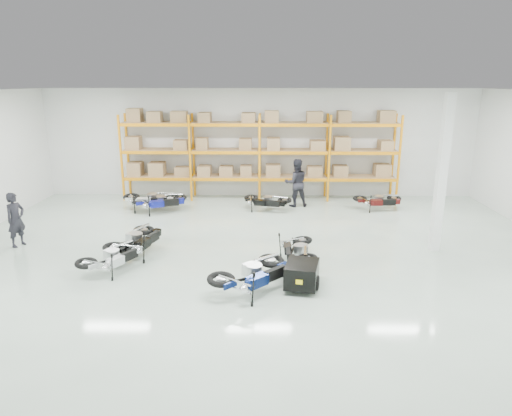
{
  "coord_description": "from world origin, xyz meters",
  "views": [
    {
      "loc": [
        0.22,
        -12.19,
        4.81
      ],
      "look_at": [
        -0.04,
        1.02,
        1.1
      ],
      "focal_mm": 32.0,
      "sensor_mm": 36.0,
      "label": 1
    }
  ],
  "objects_px": {
    "moto_touring_right": "(297,246)",
    "trailer": "(302,274)",
    "moto_back_b": "(150,196)",
    "moto_back_a": "(160,198)",
    "person_left": "(16,220)",
    "moto_silver_left": "(113,253)",
    "moto_black_far_left": "(137,236)",
    "moto_back_c": "(266,198)",
    "moto_back_d": "(379,198)",
    "person_back": "(296,183)",
    "moto_blue_centre": "(254,269)"
  },
  "relations": [
    {
      "from": "moto_touring_right",
      "to": "trailer",
      "type": "height_order",
      "value": "moto_touring_right"
    },
    {
      "from": "trailer",
      "to": "moto_back_b",
      "type": "relative_size",
      "value": 0.86
    },
    {
      "from": "moto_back_a",
      "to": "person_left",
      "type": "bearing_deg",
      "value": 114.91
    },
    {
      "from": "moto_back_a",
      "to": "moto_silver_left",
      "type": "bearing_deg",
      "value": 157.83
    },
    {
      "from": "moto_black_far_left",
      "to": "moto_back_b",
      "type": "xyz_separation_m",
      "value": [
        -0.75,
        4.65,
        -0.0
      ]
    },
    {
      "from": "moto_back_c",
      "to": "moto_back_d",
      "type": "height_order",
      "value": "moto_back_c"
    },
    {
      "from": "person_left",
      "to": "person_back",
      "type": "distance_m",
      "value": 9.79
    },
    {
      "from": "moto_black_far_left",
      "to": "moto_touring_right",
      "type": "relative_size",
      "value": 1.14
    },
    {
      "from": "moto_blue_centre",
      "to": "person_left",
      "type": "distance_m",
      "value": 7.75
    },
    {
      "from": "moto_back_b",
      "to": "moto_back_d",
      "type": "bearing_deg",
      "value": -92.39
    },
    {
      "from": "trailer",
      "to": "moto_back_a",
      "type": "distance_m",
      "value": 8.11
    },
    {
      "from": "moto_back_b",
      "to": "person_back",
      "type": "bearing_deg",
      "value": -86.68
    },
    {
      "from": "moto_silver_left",
      "to": "moto_back_d",
      "type": "relative_size",
      "value": 1.03
    },
    {
      "from": "moto_back_d",
      "to": "moto_black_far_left",
      "type": "bearing_deg",
      "value": 117.35
    },
    {
      "from": "moto_back_a",
      "to": "moto_back_d",
      "type": "bearing_deg",
      "value": -109.13
    },
    {
      "from": "moto_silver_left",
      "to": "moto_black_far_left",
      "type": "height_order",
      "value": "moto_black_far_left"
    },
    {
      "from": "moto_blue_centre",
      "to": "person_left",
      "type": "bearing_deg",
      "value": 23.06
    },
    {
      "from": "moto_black_far_left",
      "to": "moto_back_a",
      "type": "xyz_separation_m",
      "value": [
        -0.32,
        4.39,
        -0.03
      ]
    },
    {
      "from": "moto_blue_centre",
      "to": "moto_back_c",
      "type": "bearing_deg",
      "value": -46.91
    },
    {
      "from": "moto_blue_centre",
      "to": "trailer",
      "type": "relative_size",
      "value": 1.2
    },
    {
      "from": "moto_blue_centre",
      "to": "person_back",
      "type": "height_order",
      "value": "person_back"
    },
    {
      "from": "moto_black_far_left",
      "to": "moto_back_b",
      "type": "distance_m",
      "value": 4.71
    },
    {
      "from": "moto_black_far_left",
      "to": "moto_back_d",
      "type": "height_order",
      "value": "moto_black_far_left"
    },
    {
      "from": "person_left",
      "to": "moto_back_a",
      "type": "bearing_deg",
      "value": -20.03
    },
    {
      "from": "moto_black_far_left",
      "to": "moto_back_b",
      "type": "relative_size",
      "value": 1.0
    },
    {
      "from": "trailer",
      "to": "moto_back_d",
      "type": "height_order",
      "value": "moto_back_d"
    },
    {
      "from": "moto_back_b",
      "to": "moto_back_a",
      "type": "bearing_deg",
      "value": -124.14
    },
    {
      "from": "trailer",
      "to": "moto_back_a",
      "type": "relative_size",
      "value": 0.9
    },
    {
      "from": "moto_back_b",
      "to": "moto_back_c",
      "type": "bearing_deg",
      "value": -93.41
    },
    {
      "from": "moto_touring_right",
      "to": "moto_back_b",
      "type": "bearing_deg",
      "value": 135.01
    },
    {
      "from": "moto_blue_centre",
      "to": "person_back",
      "type": "bearing_deg",
      "value": -55.28
    },
    {
      "from": "moto_back_c",
      "to": "moto_black_far_left",
      "type": "bearing_deg",
      "value": 157.74
    },
    {
      "from": "moto_black_far_left",
      "to": "moto_touring_right",
      "type": "bearing_deg",
      "value": -171.06
    },
    {
      "from": "moto_blue_centre",
      "to": "moto_back_d",
      "type": "xyz_separation_m",
      "value": [
        4.59,
        7.13,
        -0.1
      ]
    },
    {
      "from": "moto_silver_left",
      "to": "person_left",
      "type": "distance_m",
      "value": 3.92
    },
    {
      "from": "moto_black_far_left",
      "to": "person_back",
      "type": "xyz_separation_m",
      "value": [
        4.83,
        5.33,
        0.38
      ]
    },
    {
      "from": "moto_black_far_left",
      "to": "moto_back_c",
      "type": "relative_size",
      "value": 1.16
    },
    {
      "from": "moto_silver_left",
      "to": "moto_back_a",
      "type": "height_order",
      "value": "moto_back_a"
    },
    {
      "from": "trailer",
      "to": "moto_back_a",
      "type": "xyz_separation_m",
      "value": [
        -4.82,
        6.52,
        0.16
      ]
    },
    {
      "from": "moto_black_far_left",
      "to": "person_left",
      "type": "height_order",
      "value": "person_left"
    },
    {
      "from": "moto_back_d",
      "to": "person_back",
      "type": "height_order",
      "value": "person_back"
    },
    {
      "from": "moto_black_far_left",
      "to": "trailer",
      "type": "distance_m",
      "value": 4.98
    },
    {
      "from": "person_left",
      "to": "moto_silver_left",
      "type": "bearing_deg",
      "value": -94.8
    },
    {
      "from": "moto_silver_left",
      "to": "moto_back_a",
      "type": "distance_m",
      "value": 5.54
    },
    {
      "from": "moto_blue_centre",
      "to": "moto_back_b",
      "type": "xyz_separation_m",
      "value": [
        -4.13,
        6.94,
        -0.02
      ]
    },
    {
      "from": "moto_back_d",
      "to": "person_back",
      "type": "relative_size",
      "value": 0.85
    },
    {
      "from": "moto_blue_centre",
      "to": "trailer",
      "type": "distance_m",
      "value": 1.15
    },
    {
      "from": "trailer",
      "to": "moto_back_c",
      "type": "xyz_separation_m",
      "value": [
        -0.83,
        6.8,
        0.11
      ]
    },
    {
      "from": "moto_touring_right",
      "to": "moto_back_b",
      "type": "height_order",
      "value": "moto_back_b"
    },
    {
      "from": "trailer",
      "to": "person_back",
      "type": "bearing_deg",
      "value": 99.3
    }
  ]
}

